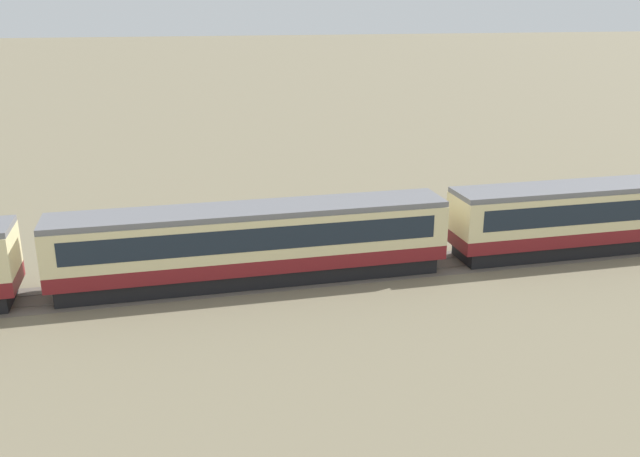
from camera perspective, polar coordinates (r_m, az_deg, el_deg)
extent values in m
cube|color=maroon|center=(45.51, 23.59, 0.04)|extent=(21.21, 3.18, 0.80)
cube|color=beige|center=(45.10, 23.84, 1.86)|extent=(21.21, 3.18, 2.21)
cube|color=#192330|center=(45.07, 23.85, 1.99)|extent=(19.51, 3.22, 1.23)
cube|color=slate|center=(44.79, 24.04, 3.39)|extent=(21.21, 2.99, 0.30)
cube|color=black|center=(45.76, 23.46, -0.95)|extent=(20.36, 2.74, 0.88)
cylinder|color=black|center=(41.44, 16.24, -2.09)|extent=(0.90, 0.18, 0.90)
cylinder|color=black|center=(42.61, 15.31, -1.44)|extent=(0.90, 0.18, 0.90)
cube|color=maroon|center=(36.93, -5.66, -2.53)|extent=(21.21, 3.18, 0.80)
cube|color=beige|center=(36.43, -5.73, -0.32)|extent=(21.21, 3.18, 2.21)
cube|color=#192330|center=(36.39, -5.73, -0.15)|extent=(19.51, 3.22, 1.23)
cube|color=slate|center=(36.04, -5.79, 1.57)|extent=(21.21, 2.99, 0.30)
cube|color=black|center=(37.24, -5.62, -3.73)|extent=(20.36, 2.74, 0.88)
cylinder|color=black|center=(38.08, 5.03, -3.22)|extent=(0.90, 0.18, 0.90)
cylinder|color=black|center=(39.35, 4.38, -2.47)|extent=(0.90, 0.18, 0.90)
cylinder|color=black|center=(36.39, -16.46, -5.00)|extent=(0.90, 0.18, 0.90)
cylinder|color=black|center=(37.72, -16.38, -4.15)|extent=(0.90, 0.18, 0.90)
cube|color=#665B51|center=(38.54, 2.99, -3.61)|extent=(171.35, 3.60, 0.01)
cube|color=#4C4238|center=(37.90, 3.30, -3.98)|extent=(171.35, 0.12, 0.04)
cube|color=#4C4238|center=(39.18, 2.69, -3.21)|extent=(171.35, 0.12, 0.04)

